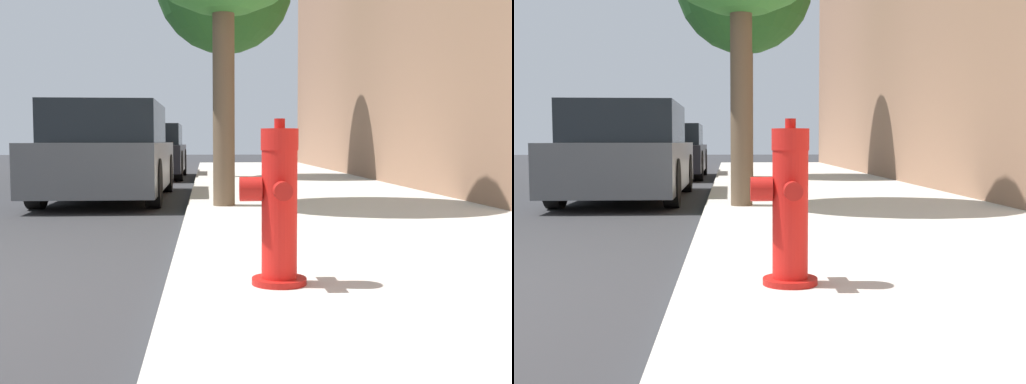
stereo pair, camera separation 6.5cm
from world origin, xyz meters
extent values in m
cube|color=beige|center=(3.87, 0.00, 0.06)|extent=(3.59, 40.00, 0.12)
cylinder|color=#A91511|center=(2.70, -0.08, 0.14)|extent=(0.30, 0.30, 0.03)
cylinder|color=red|center=(2.70, -0.08, 0.50)|extent=(0.19, 0.19, 0.69)
cylinder|color=red|center=(2.70, -0.08, 0.90)|extent=(0.20, 0.20, 0.12)
cylinder|color=#A91511|center=(2.70, -0.08, 0.99)|extent=(0.06, 0.06, 0.05)
cylinder|color=#A91511|center=(2.70, -0.23, 0.64)|extent=(0.10, 0.10, 0.10)
cylinder|color=#A91511|center=(2.70, 0.06, 0.64)|extent=(0.10, 0.10, 0.10)
cylinder|color=#A91511|center=(2.54, -0.08, 0.64)|extent=(0.12, 0.13, 0.13)
cube|color=#4C5156|center=(0.83, 6.55, 0.53)|extent=(1.70, 4.46, 0.69)
cube|color=black|center=(0.83, 6.37, 1.17)|extent=(1.57, 2.45, 0.59)
cylinder|color=black|center=(0.06, 7.93, 0.33)|extent=(0.20, 0.67, 0.67)
cylinder|color=black|center=(1.60, 7.93, 0.33)|extent=(0.20, 0.67, 0.67)
cylinder|color=black|center=(0.06, 5.16, 0.33)|extent=(0.20, 0.67, 0.67)
cylinder|color=black|center=(1.60, 5.16, 0.33)|extent=(0.20, 0.67, 0.67)
cube|color=black|center=(0.93, 12.29, 0.50)|extent=(1.66, 3.98, 0.62)
cube|color=black|center=(0.93, 12.13, 1.06)|extent=(1.52, 2.19, 0.50)
cylinder|color=black|center=(0.18, 13.52, 0.35)|extent=(0.20, 0.69, 0.69)
cylinder|color=black|center=(1.68, 13.52, 0.35)|extent=(0.20, 0.69, 0.69)
cylinder|color=black|center=(0.18, 11.06, 0.35)|extent=(0.20, 0.69, 0.69)
cylinder|color=black|center=(1.68, 11.06, 0.35)|extent=(0.20, 0.69, 0.69)
cylinder|color=brown|center=(2.52, 4.22, 1.47)|extent=(0.26, 0.26, 2.70)
cylinder|color=brown|center=(2.72, 10.58, 1.71)|extent=(0.35, 0.35, 3.18)
camera|label=1|loc=(2.30, -3.49, 0.89)|focal=45.00mm
camera|label=2|loc=(2.37, -3.49, 0.89)|focal=45.00mm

